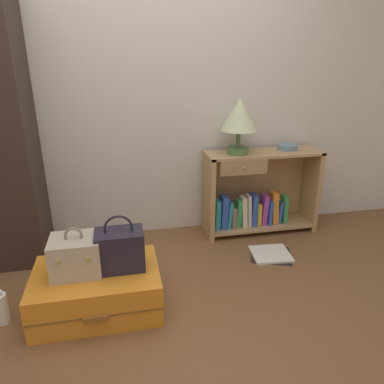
{
  "coord_description": "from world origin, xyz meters",
  "views": [
    {
      "loc": [
        -0.22,
        -1.51,
        1.49
      ],
      "look_at": [
        0.28,
        0.9,
        0.55
      ],
      "focal_mm": 33.96,
      "sensor_mm": 36.0,
      "label": 1
    }
  ],
  "objects_px": {
    "bottle": "(1,308)",
    "bookshelf": "(256,195)",
    "train_case": "(76,255)",
    "suitcase_large": "(98,290)",
    "open_book_on_floor": "(271,254)",
    "table_lamp": "(239,117)",
    "handbag": "(120,249)",
    "bowl": "(287,147)"
  },
  "relations": [
    {
      "from": "bottle",
      "to": "bookshelf",
      "type": "bearing_deg",
      "value": 24.42
    },
    {
      "from": "train_case",
      "to": "suitcase_large",
      "type": "bearing_deg",
      "value": -5.95
    },
    {
      "from": "open_book_on_floor",
      "to": "suitcase_large",
      "type": "bearing_deg",
      "value": -163.87
    },
    {
      "from": "table_lamp",
      "to": "handbag",
      "type": "bearing_deg",
      "value": -140.75
    },
    {
      "from": "bottle",
      "to": "open_book_on_floor",
      "type": "relative_size",
      "value": 0.55
    },
    {
      "from": "bookshelf",
      "to": "bowl",
      "type": "height_order",
      "value": "bowl"
    },
    {
      "from": "train_case",
      "to": "handbag",
      "type": "bearing_deg",
      "value": -0.57
    },
    {
      "from": "table_lamp",
      "to": "train_case",
      "type": "distance_m",
      "value": 1.62
    },
    {
      "from": "bookshelf",
      "to": "open_book_on_floor",
      "type": "height_order",
      "value": "bookshelf"
    },
    {
      "from": "table_lamp",
      "to": "bookshelf",
      "type": "bearing_deg",
      "value": 6.13
    },
    {
      "from": "bookshelf",
      "to": "handbag",
      "type": "xyz_separation_m",
      "value": [
        -1.19,
        -0.83,
        0.06
      ]
    },
    {
      "from": "table_lamp",
      "to": "bowl",
      "type": "bearing_deg",
      "value": 5.45
    },
    {
      "from": "table_lamp",
      "to": "suitcase_large",
      "type": "xyz_separation_m",
      "value": [
        -1.15,
        -0.82,
        -0.89
      ]
    },
    {
      "from": "handbag",
      "to": "suitcase_large",
      "type": "bearing_deg",
      "value": -177.02
    },
    {
      "from": "bowl",
      "to": "handbag",
      "type": "bearing_deg",
      "value": -149.55
    },
    {
      "from": "bowl",
      "to": "bottle",
      "type": "relative_size",
      "value": 0.77
    },
    {
      "from": "suitcase_large",
      "to": "open_book_on_floor",
      "type": "xyz_separation_m",
      "value": [
        1.31,
        0.38,
        -0.13
      ]
    },
    {
      "from": "suitcase_large",
      "to": "train_case",
      "type": "bearing_deg",
      "value": 174.05
    },
    {
      "from": "handbag",
      "to": "bottle",
      "type": "xyz_separation_m",
      "value": [
        -0.7,
        -0.03,
        -0.29
      ]
    },
    {
      "from": "handbag",
      "to": "open_book_on_floor",
      "type": "height_order",
      "value": "handbag"
    },
    {
      "from": "suitcase_large",
      "to": "table_lamp",
      "type": "bearing_deg",
      "value": 35.52
    },
    {
      "from": "bowl",
      "to": "train_case",
      "type": "height_order",
      "value": "bowl"
    },
    {
      "from": "suitcase_large",
      "to": "train_case",
      "type": "xyz_separation_m",
      "value": [
        -0.1,
        0.01,
        0.25
      ]
    },
    {
      "from": "train_case",
      "to": "open_book_on_floor",
      "type": "relative_size",
      "value": 0.76
    },
    {
      "from": "bottle",
      "to": "table_lamp",
      "type": "bearing_deg",
      "value": 26.33
    },
    {
      "from": "table_lamp",
      "to": "suitcase_large",
      "type": "relative_size",
      "value": 0.58
    },
    {
      "from": "bowl",
      "to": "open_book_on_floor",
      "type": "distance_m",
      "value": 0.93
    },
    {
      "from": "bowl",
      "to": "bottle",
      "type": "bearing_deg",
      "value": -157.73
    },
    {
      "from": "bowl",
      "to": "suitcase_large",
      "type": "height_order",
      "value": "bowl"
    },
    {
      "from": "bookshelf",
      "to": "train_case",
      "type": "bearing_deg",
      "value": -150.2
    },
    {
      "from": "suitcase_large",
      "to": "bottle",
      "type": "height_order",
      "value": "suitcase_large"
    },
    {
      "from": "table_lamp",
      "to": "open_book_on_floor",
      "type": "height_order",
      "value": "table_lamp"
    },
    {
      "from": "bowl",
      "to": "bookshelf",
      "type": "bearing_deg",
      "value": -175.07
    },
    {
      "from": "table_lamp",
      "to": "bowl",
      "type": "height_order",
      "value": "table_lamp"
    },
    {
      "from": "bookshelf",
      "to": "bottle",
      "type": "height_order",
      "value": "bookshelf"
    },
    {
      "from": "bookshelf",
      "to": "train_case",
      "type": "relative_size",
      "value": 3.3
    },
    {
      "from": "handbag",
      "to": "bookshelf",
      "type": "bearing_deg",
      "value": 34.92
    },
    {
      "from": "bookshelf",
      "to": "suitcase_large",
      "type": "bearing_deg",
      "value": -148.04
    },
    {
      "from": "bowl",
      "to": "open_book_on_floor",
      "type": "xyz_separation_m",
      "value": [
        -0.3,
        -0.48,
        -0.73
      ]
    },
    {
      "from": "suitcase_large",
      "to": "bottle",
      "type": "distance_m",
      "value": 0.55
    },
    {
      "from": "handbag",
      "to": "open_book_on_floor",
      "type": "distance_m",
      "value": 1.27
    },
    {
      "from": "train_case",
      "to": "bookshelf",
      "type": "bearing_deg",
      "value": 29.8
    }
  ]
}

